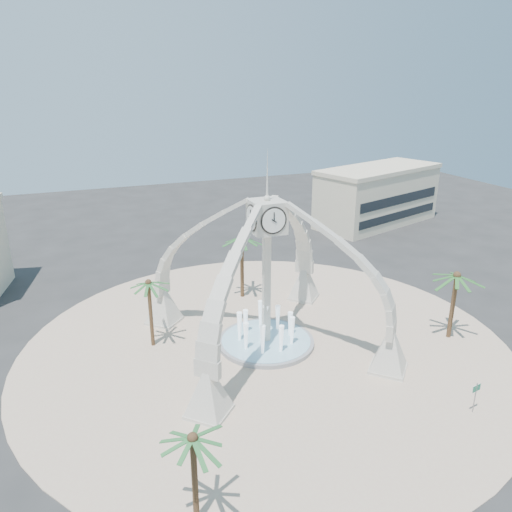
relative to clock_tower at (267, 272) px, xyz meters
name	(u,v)px	position (x,y,z in m)	size (l,w,h in m)	color
ground	(266,344)	(0.00, 0.00, -6.49)	(140.00, 140.00, 0.00)	#282828
plaza	(266,344)	(0.00, 0.00, -6.46)	(40.00, 40.00, 0.06)	#BFA98E
clock_tower	(267,272)	(0.00, 0.00, 0.00)	(17.94, 17.94, 16.30)	#B8B3A3
fountain	(266,341)	(0.00, 0.00, -6.20)	(8.00, 8.00, 3.62)	#99989B
building_ne	(377,195)	(30.00, 28.00, -2.18)	(21.87, 14.17, 8.60)	beige
palm_east	(457,276)	(15.02, -4.69, -0.85)	(4.83, 4.83, 6.48)	brown
palm_west	(148,284)	(-8.81, 3.28, -0.91)	(3.49, 3.49, 6.30)	brown
palm_north	(242,238)	(1.49, 9.77, -0.21)	(5.08, 5.08, 7.13)	brown
palm_south	(193,439)	(-10.07, -14.92, -1.54)	(4.10, 4.10, 5.67)	brown
street_sign	(476,392)	(9.24, -13.45, -4.86)	(0.83, 0.17, 2.28)	slate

